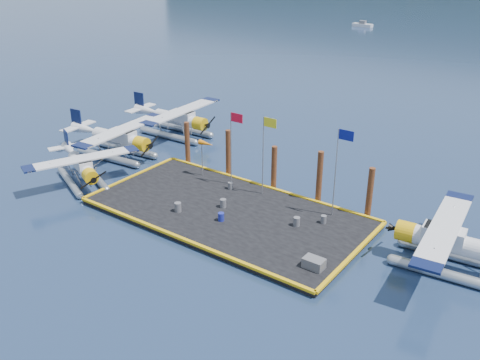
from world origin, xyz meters
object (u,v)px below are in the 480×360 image
object	(u,v)px
seaplane_a	(82,168)
piling_3	(319,178)
drum_0	(223,203)
piling_0	(187,144)
drum_2	(297,222)
crate	(314,263)
drum_1	(221,217)
piling_1	(228,154)
seaplane_d	(450,245)
seaplane_b	(119,141)
piling_2	(274,169)
piling_4	(370,194)
drum_4	(324,219)
flagpole_red	(233,138)
drum_3	(178,207)
seaplane_c	(179,121)
flagpole_blue	(339,160)
flagpole_yellow	(265,144)
windsock	(206,144)
drum_5	(230,186)

from	to	relation	value
seaplane_a	piling_3	bearing A→B (deg)	138.32
drum_0	piling_3	size ratio (longest dim) A/B	0.15
drum_0	piling_0	size ratio (longest dim) A/B	0.16
seaplane_a	drum_2	xyz separation A→B (m)	(18.02, 3.61, -0.70)
piling_3	crate	bearing A→B (deg)	-63.12
drum_0	crate	world-z (taller)	drum_0
drum_1	crate	bearing A→B (deg)	-9.41
crate	piling_1	xyz separation A→B (m)	(-12.69, 8.26, 1.38)
seaplane_a	seaplane_d	distance (m)	28.20
drum_1	drum_0	bearing A→B (deg)	123.80
seaplane_b	piling_2	distance (m)	15.41
seaplane_d	crate	size ratio (longest dim) A/B	8.41
seaplane_d	piling_4	world-z (taller)	piling_4
drum_4	flagpole_red	distance (m)	9.69
piling_1	drum_3	bearing A→B (deg)	-80.84
seaplane_a	crate	distance (m)	21.48
drum_3	piling_0	world-z (taller)	piling_0
piling_1	piling_3	distance (m)	8.50
flagpole_red	piling_2	size ratio (longest dim) A/B	1.58
drum_0	piling_2	bearing A→B (deg)	78.78
seaplane_d	drum_2	size ratio (longest dim) A/B	16.40
seaplane_a	seaplane_c	xyz separation A→B (m)	(-1.43, 13.26, 0.23)
drum_4	flagpole_blue	xyz separation A→B (m)	(0.15, 1.39, 4.00)
seaplane_b	drum_3	world-z (taller)	seaplane_b
seaplane_b	drum_0	size ratio (longest dim) A/B	16.50
crate	piling_3	size ratio (longest dim) A/B	0.29
drum_1	flagpole_blue	bearing A→B (deg)	41.18
flagpole_yellow	seaplane_d	bearing A→B (deg)	-5.72
seaplane_b	drum_2	xyz separation A→B (m)	(19.99, -2.19, -0.91)
crate	drum_2	bearing A→B (deg)	132.04
drum_0	windsock	world-z (taller)	windsock
flagpole_yellow	piling_1	world-z (taller)	flagpole_yellow
seaplane_d	drum_3	world-z (taller)	seaplane_d
seaplane_b	drum_2	distance (m)	20.13
seaplane_a	seaplane_b	distance (m)	6.13
seaplane_b	drum_5	size ratio (longest dim) A/B	18.92
drum_0	drum_5	distance (m)	3.18
seaplane_a	piling_2	distance (m)	15.53
drum_5	piling_2	xyz separation A→B (m)	(2.50, 2.39, 1.22)
seaplane_c	drum_3	xyz separation A→B (m)	(11.44, -12.88, -0.90)
flagpole_yellow	piling_4	size ratio (longest dim) A/B	1.55
windsock	flagpole_yellow	bearing A→B (deg)	0.00
seaplane_d	flagpole_red	distance (m)	17.55
piling_0	flagpole_red	bearing A→B (deg)	-14.46
drum_2	piling_4	distance (m)	5.65
piling_0	piling_3	distance (m)	13.00
piling_1	drum_1	bearing A→B (deg)	-56.35
drum_0	drum_2	size ratio (longest dim) A/B	0.99
drum_3	flagpole_red	bearing A→B (deg)	85.57
drum_4	piling_0	bearing A→B (deg)	168.74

